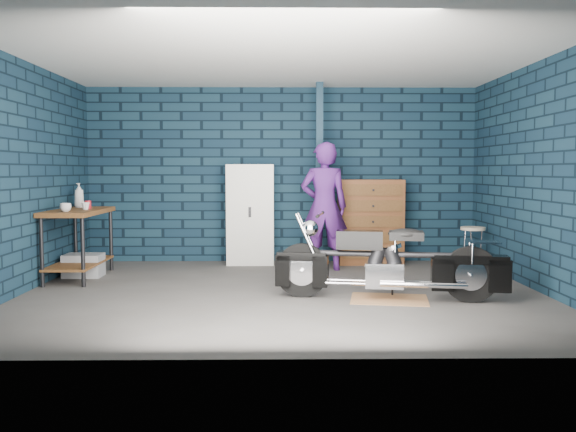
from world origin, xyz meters
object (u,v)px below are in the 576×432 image
storage_bin (84,265)px  shop_stool (473,249)px  tool_chest (370,222)px  person (324,206)px  workbench (79,244)px  locker (251,214)px  motorcycle (390,257)px

storage_bin → shop_stool: bearing=4.1°
tool_chest → shop_stool: bearing=-28.5°
person → shop_stool: person is taller
storage_bin → shop_stool: size_ratio=0.78×
storage_bin → tool_chest: size_ratio=0.38×
tool_chest → person: bearing=-142.0°
workbench → locker: bearing=29.0°
person → storage_bin: size_ratio=3.72×
person → workbench: bearing=11.5°
person → shop_stool: (2.09, -0.14, -0.60)m
person → storage_bin: bearing=9.7°
motorcycle → tool_chest: tool_chest is taller
locker → tool_chest: 1.83m
storage_bin → person: bearing=9.2°
motorcycle → locker: (-1.65, 2.62, 0.28)m
motorcycle → shop_stool: motorcycle is taller
tool_chest → workbench: bearing=-163.1°
motorcycle → storage_bin: size_ratio=4.41×
workbench → shop_stool: (5.37, 0.49, -0.14)m
motorcycle → person: bearing=115.4°
person → tool_chest: (0.75, 0.59, -0.27)m
person → tool_chest: size_ratio=1.42×
storage_bin → locker: bearing=27.0°
workbench → shop_stool: 5.40m
motorcycle → person: 2.16m
locker → shop_stool: bearing=-13.0°
motorcycle → person: person is taller
workbench → storage_bin: bearing=79.4°
person → storage_bin: 3.39m
workbench → person: 3.37m
person → locker: person is taller
workbench → shop_stool: workbench is taller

